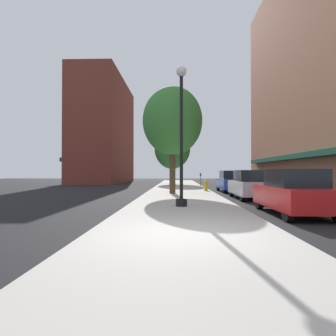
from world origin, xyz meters
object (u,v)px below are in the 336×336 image
Objects in this scene: fire_hydrant at (206,185)px; car_blue at (231,182)px; lamppost at (181,133)px; car_red at (293,193)px; car_silver at (250,185)px; tree_mid at (172,121)px; tree_near at (172,149)px; parking_meter_near at (201,178)px.

fire_hydrant is 2.05m from car_blue.
lamppost is at bearing -111.97° from car_blue.
car_red is at bearing -91.30° from car_blue.
lamppost is 1.37× the size of car_blue.
car_silver is at bearing -91.30° from car_blue.
car_blue is (4.53, 3.29, -4.17)m from tree_mid.
tree_near is 1.58× the size of car_silver.
fire_hydrant is 5.92m from car_silver.
parking_meter_near is at bearing -69.40° from tree_near.
car_blue is (4.05, 10.72, -2.39)m from lamppost.
lamppost reaches higher than fire_hydrant.
car_silver is at bearing -75.74° from tree_near.
tree_near is 19.70m from car_silver.
fire_hydrant is at bearing 97.32° from car_red.
car_red is (4.53, -8.97, -4.17)m from tree_mid.
car_red is at bearing -83.68° from parking_meter_near.
lamppost is at bearing -88.24° from tree_near.
car_blue reaches higher than parking_meter_near.
car_red and car_blue have the same top height.
tree_near reaches higher than car_red.
car_red is at bearing -88.25° from car_silver.
car_silver is at bearing -80.18° from parking_meter_near.
tree_mid is at bearing -89.14° from tree_near.
tree_near is at bearing 91.76° from lamppost.
lamppost is 6.71m from car_silver.
fire_hydrant is at bearing -78.16° from tree_near.
tree_mid is 10.88m from car_red.
tree_near reaches higher than car_blue.
lamppost is at bearing 156.88° from car_red.
car_red is (4.05, -1.54, -2.39)m from lamppost.
lamppost is 7.65m from tree_mid.
lamppost is at bearing -128.42° from car_silver.
fire_hydrant is at bearing 49.24° from tree_mid.
lamppost reaches higher than car_red.
car_red is at bearing -79.24° from tree_near.
car_red is at bearing -63.23° from tree_mid.
fire_hydrant is 14.04m from tree_near.
car_silver is (4.53, -2.64, -4.17)m from tree_mid.
car_silver is (0.00, 6.34, 0.00)m from car_red.
car_silver is (1.95, -11.27, -0.14)m from parking_meter_near.
car_red reaches higher than fire_hydrant.
tree_near reaches higher than parking_meter_near.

